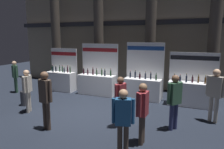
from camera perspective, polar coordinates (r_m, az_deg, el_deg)
The scene contains 15 objects.
ground_plane at distance 8.09m, azimuth -6.14°, elevation -10.33°, with size 29.04×29.04×0.00m, color black.
hall_colonnade at distance 11.68m, azimuth 4.43°, elevation 11.77°, with size 14.52×1.38×6.49m.
exhibitor_booth_0 at distance 11.44m, azimuth -13.69°, elevation -1.33°, with size 1.62×0.72×2.23m.
exhibitor_booth_1 at distance 10.40m, azimuth -4.03°, elevation -2.10°, with size 1.96×0.66×2.50m.
exhibitor_booth_2 at distance 9.65m, azimuth 8.40°, elevation -3.13°, with size 1.75×0.66×2.59m.
exhibitor_booth_3 at distance 9.27m, azimuth 20.91°, elevation -4.48°, with size 1.95×0.66×2.20m.
trash_bin at distance 9.53m, azimuth -22.78°, elevation -5.98°, with size 0.34×0.34×0.61m.
visitor_0 at distance 6.65m, azimuth -17.75°, elevation -5.48°, with size 0.50×0.28×1.83m.
visitor_1 at distance 4.99m, azimuth 3.07°, elevation -11.59°, with size 0.52×0.32×1.66m.
visitor_2 at distance 11.71m, azimuth -24.98°, elevation 0.03°, with size 0.44×0.33×1.63m.
visitor_3 at distance 6.62m, azimuth 16.71°, elevation -6.01°, with size 0.42×0.48×1.73m.
visitor_4 at distance 7.68m, azimuth 26.36°, elevation -3.96°, with size 0.56×0.38×1.82m.
visitor_6 at distance 5.58m, azimuth 8.32°, elevation -9.19°, with size 0.26×0.52×1.67m.
visitor_7 at distance 8.46m, azimuth -22.15°, elevation -3.31°, with size 0.33×0.54×1.63m.
visitor_8 at distance 6.56m, azimuth 2.32°, elevation -6.48°, with size 0.32×0.45×1.63m.
Camera 1 is at (3.71, -6.60, 2.85)m, focal length 33.43 mm.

